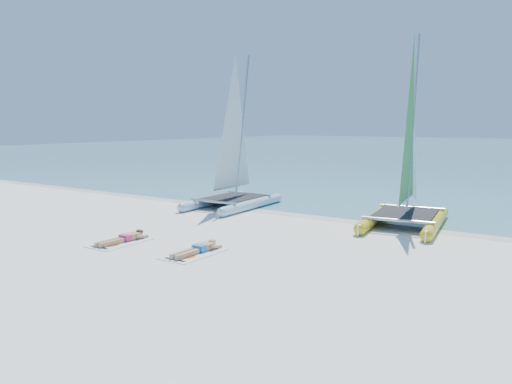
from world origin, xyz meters
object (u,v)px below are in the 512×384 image
catamaran_blue (234,160)px  towel_a (120,243)px  catamaran_yellow (410,162)px  sunbather_a (124,238)px  sunbather_b (198,249)px  towel_b (194,254)px

catamaran_blue → towel_a: (1.07, -7.23, -2.00)m
towel_a → catamaran_yellow: bearing=51.6°
catamaran_yellow → sunbather_a: catamaran_yellow is taller
catamaran_yellow → sunbather_b: bearing=-123.0°
catamaran_yellow → sunbather_a: size_ratio=4.03×
towel_a → towel_b: bearing=5.4°
catamaran_yellow → towel_a: (-6.22, -7.86, -2.18)m
sunbather_a → catamaran_yellow: bearing=50.9°
towel_a → sunbather_a: size_ratio=1.07×
catamaran_yellow → sunbather_a: (-6.22, -7.67, -2.08)m
catamaran_blue → sunbather_a: bearing=-83.8°
towel_b → sunbather_b: size_ratio=1.07×
catamaran_blue → towel_b: (3.77, -6.97, -2.00)m
sunbather_b → catamaran_blue: bearing=119.1°
catamaran_yellow → sunbather_b: (-3.52, -7.41, -2.08)m
towel_a → sunbather_a: bearing=90.0°
towel_a → sunbather_b: 2.74m
catamaran_yellow → sunbather_b: catamaran_yellow is taller
sunbather_b → towel_a: bearing=-170.6°
sunbather_b → catamaran_yellow: bearing=64.6°
catamaran_yellow → sunbather_a: 10.09m
catamaran_blue → sunbather_a: catamaran_blue is taller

